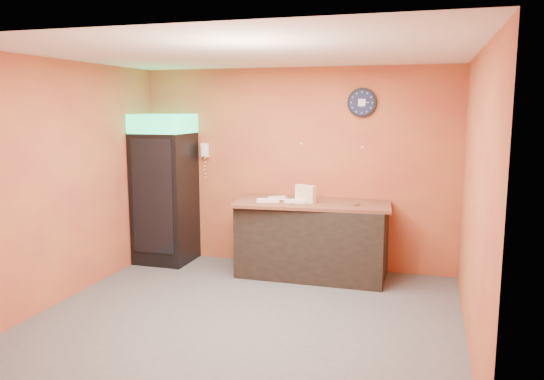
% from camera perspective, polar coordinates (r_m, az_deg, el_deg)
% --- Properties ---
extents(floor, '(4.50, 4.50, 0.00)m').
position_cam_1_polar(floor, '(5.98, -2.47, -13.28)').
color(floor, '#47474C').
rests_on(floor, ground).
extents(back_wall, '(4.50, 0.02, 2.80)m').
position_cam_1_polar(back_wall, '(7.50, 2.42, 2.35)').
color(back_wall, '#B56C33').
rests_on(back_wall, floor).
extents(left_wall, '(0.02, 4.00, 2.80)m').
position_cam_1_polar(left_wall, '(6.68, -21.14, 0.93)').
color(left_wall, '#B56C33').
rests_on(left_wall, floor).
extents(right_wall, '(0.02, 4.00, 2.80)m').
position_cam_1_polar(right_wall, '(5.32, 21.00, -0.98)').
color(right_wall, '#B56C33').
rests_on(right_wall, floor).
extents(ceiling, '(4.50, 4.00, 0.02)m').
position_cam_1_polar(ceiling, '(5.56, -2.67, 14.49)').
color(ceiling, white).
rests_on(ceiling, back_wall).
extents(beverage_cooler, '(0.76, 0.78, 2.16)m').
position_cam_1_polar(beverage_cooler, '(7.85, -11.54, -0.08)').
color(beverage_cooler, black).
rests_on(beverage_cooler, floor).
extents(prep_counter, '(1.94, 0.86, 0.97)m').
position_cam_1_polar(prep_counter, '(7.17, 4.36, -5.40)').
color(prep_counter, black).
rests_on(prep_counter, floor).
extents(wall_clock, '(0.39, 0.06, 0.39)m').
position_cam_1_polar(wall_clock, '(7.25, 9.66, 9.26)').
color(wall_clock, black).
rests_on(wall_clock, back_wall).
extents(wall_phone, '(0.11, 0.10, 0.20)m').
position_cam_1_polar(wall_phone, '(7.87, -7.25, 4.26)').
color(wall_phone, white).
rests_on(wall_phone, back_wall).
extents(butcher_paper, '(2.11, 1.09, 0.04)m').
position_cam_1_polar(butcher_paper, '(7.07, 4.41, -1.43)').
color(butcher_paper, brown).
rests_on(butcher_paper, prep_counter).
extents(sub_roll_stack, '(0.29, 0.18, 0.23)m').
position_cam_1_polar(sub_roll_stack, '(6.98, 3.63, -0.42)').
color(sub_roll_stack, beige).
rests_on(sub_roll_stack, butcher_paper).
extents(wrapped_sandwich_left, '(0.32, 0.18, 0.04)m').
position_cam_1_polar(wrapped_sandwich_left, '(7.01, -0.42, -1.14)').
color(wrapped_sandwich_left, silver).
rests_on(wrapped_sandwich_left, butcher_paper).
extents(wrapped_sandwich_mid, '(0.29, 0.15, 0.04)m').
position_cam_1_polar(wrapped_sandwich_mid, '(6.98, 2.52, -1.21)').
color(wrapped_sandwich_mid, silver).
rests_on(wrapped_sandwich_mid, butcher_paper).
extents(wrapped_sandwich_right, '(0.26, 0.21, 0.04)m').
position_cam_1_polar(wrapped_sandwich_right, '(7.25, 0.56, -0.84)').
color(wrapped_sandwich_right, silver).
rests_on(wrapped_sandwich_right, butcher_paper).
extents(kitchen_tool, '(0.05, 0.05, 0.05)m').
position_cam_1_polar(kitchen_tool, '(7.12, 1.65, -0.95)').
color(kitchen_tool, silver).
rests_on(kitchen_tool, butcher_paper).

